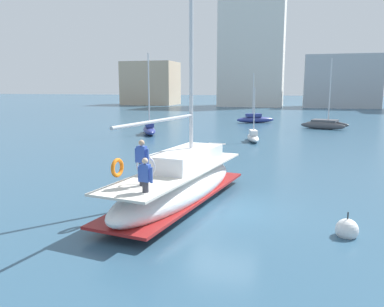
# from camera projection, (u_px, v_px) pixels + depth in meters

# --- Properties ---
(ground_plane) EXTENTS (400.00, 400.00, 0.00)m
(ground_plane) POSITION_uv_depth(u_px,v_px,m) (225.00, 210.00, 15.43)
(ground_plane) COLOR #2D516B
(main_sailboat) EXTENTS (3.85, 9.86, 13.60)m
(main_sailboat) POSITION_uv_depth(u_px,v_px,m) (180.00, 182.00, 16.11)
(main_sailboat) COLOR white
(main_sailboat) RESTS_ON ground
(moored_sloop_near) EXTENTS (5.47, 3.74, 7.93)m
(moored_sloop_near) POSITION_uv_depth(u_px,v_px,m) (325.00, 123.00, 45.13)
(moored_sloop_near) COLOR #4C4C51
(moored_sloop_near) RESTS_ON ground
(moored_catamaran) EXTENTS (5.16, 3.18, 6.49)m
(moored_catamaran) POSITION_uv_depth(u_px,v_px,m) (255.00, 119.00, 52.04)
(moored_catamaran) COLOR navy
(moored_catamaran) RESTS_ON ground
(moored_cutter_left) EXTENTS (1.79, 3.93, 4.73)m
(moored_cutter_left) POSITION_uv_depth(u_px,v_px,m) (253.00, 137.00, 34.54)
(moored_cutter_left) COLOR white
(moored_cutter_left) RESTS_ON ground
(moored_cutter_right) EXTENTS (3.25, 4.94, 8.05)m
(moored_cutter_right) POSITION_uv_depth(u_px,v_px,m) (149.00, 129.00, 39.65)
(moored_cutter_right) COLOR navy
(moored_cutter_right) RESTS_ON ground
(mooring_buoy) EXTENTS (0.73, 0.73, 0.97)m
(mooring_buoy) POSITION_uv_depth(u_px,v_px,m) (347.00, 230.00, 12.69)
(mooring_buoy) COLOR silver
(mooring_buoy) RESTS_ON ground
(waterfront_buildings) EXTENTS (84.07, 13.16, 27.37)m
(waterfront_buildings) POSITION_uv_depth(u_px,v_px,m) (310.00, 60.00, 92.02)
(waterfront_buildings) COLOR #C6AD8E
(waterfront_buildings) RESTS_ON ground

